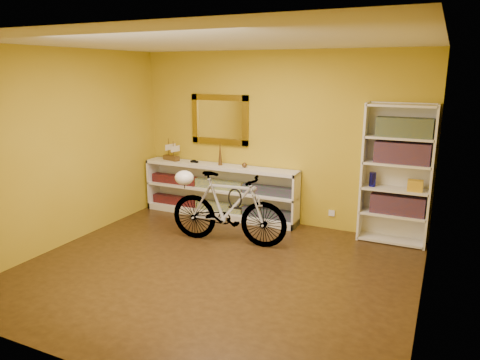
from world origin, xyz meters
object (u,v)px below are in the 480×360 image
at_px(console_unit, 220,191).
at_px(bookcase, 396,175).
at_px(helmet, 184,178).
at_px(bicycle, 228,208).

relative_size(console_unit, bookcase, 1.37).
relative_size(console_unit, helmet, 9.75).
bearing_deg(console_unit, helmet, -90.24).
xyz_separation_m(console_unit, helmet, (-0.00, -1.03, 0.44)).
distance_m(bicycle, helmet, 0.74).
distance_m(bookcase, helmet, 2.86).
bearing_deg(bookcase, console_unit, -179.46).
height_order(console_unit, helmet, helmet).
distance_m(console_unit, helmet, 1.12).
height_order(console_unit, bicycle, bicycle).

